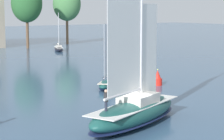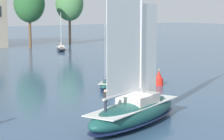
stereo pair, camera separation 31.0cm
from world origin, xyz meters
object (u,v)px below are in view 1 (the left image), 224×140
Objects in this scene: tree_shore_right at (67,4)px; sailboat_moored_mid_channel at (108,82)px; channel_buoy at (158,79)px; sailboat_main at (135,109)px; sailboat_moored_near_marina at (59,48)px; tree_shore_left at (27,4)px.

sailboat_moored_mid_channel is at bearing -116.44° from tree_shore_right.
channel_buoy is (5.75, -2.20, 0.07)m from sailboat_moored_mid_channel.
tree_shore_right is 82.87m from sailboat_main.
sailboat_main is 18.43m from channel_buoy.
sailboat_main is 1.90× the size of sailboat_moored_near_marina.
sailboat_moored_near_marina is 46.80m from sailboat_moored_mid_channel.
sailboat_moored_mid_channel is (-15.44, -53.64, -9.67)m from tree_shore_left.
sailboat_moored_near_marina is at bearing 75.08° from channel_buoy.
sailboat_moored_near_marina is (-11.43, -15.65, -9.90)m from tree_shore_right.
tree_shore_right reaches higher than tree_shore_left.
tree_shore_left is 72.67m from sailboat_main.
tree_shore_right is 7.56× the size of channel_buoy.
channel_buoy is at bearing -111.07° from tree_shore_right.
tree_shore_right is (13.85, 5.26, 0.09)m from tree_shore_left.
sailboat_moored_mid_channel is at bearing 159.07° from channel_buoy.
sailboat_moored_near_marina is at bearing -76.90° from tree_shore_left.
tree_shore_left is 57.48m from channel_buoy.
channel_buoy is (-9.69, -55.84, -9.60)m from tree_shore_left.
tree_shore_right is 66.51m from sailboat_moored_mid_channel.
tree_shore_right is at bearing 20.80° from tree_shore_left.
channel_buoy is (13.65, 12.37, -0.45)m from sailboat_main.
sailboat_main reaches higher than sailboat_moored_mid_channel.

